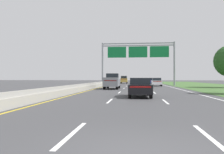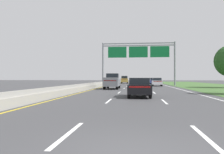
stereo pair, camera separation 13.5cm
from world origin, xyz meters
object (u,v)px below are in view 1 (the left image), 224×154
(car_white_right_lane_sedan, at_px, (157,82))
(car_gold_left_lane_suv, at_px, (124,80))
(car_blue_right_lane_sedan, at_px, (153,81))
(car_black_centre_lane_sedan, at_px, (140,87))
(overhead_sign_gantry, at_px, (138,54))
(pickup_truck_grey, at_px, (112,81))
(car_navy_right_lane_sedan, at_px, (149,81))

(car_white_right_lane_sedan, bearing_deg, car_gold_left_lane_suv, 21.89)
(car_blue_right_lane_sedan, bearing_deg, car_white_right_lane_sedan, 179.14)
(car_white_right_lane_sedan, relative_size, car_black_centre_lane_sedan, 1.01)
(car_blue_right_lane_sedan, bearing_deg, car_black_centre_lane_sedan, 173.73)
(car_gold_left_lane_suv, bearing_deg, car_blue_right_lane_sedan, -142.88)
(overhead_sign_gantry, height_order, car_gold_left_lane_suv, overhead_sign_gantry)
(pickup_truck_grey, distance_m, car_black_centre_lane_sedan, 13.55)
(car_black_centre_lane_sedan, bearing_deg, overhead_sign_gantry, -0.84)
(car_navy_right_lane_sedan, bearing_deg, car_black_centre_lane_sedan, 175.85)
(car_blue_right_lane_sedan, relative_size, car_white_right_lane_sedan, 0.99)
(car_navy_right_lane_sedan, height_order, car_white_right_lane_sedan, same)
(car_navy_right_lane_sedan, xyz_separation_m, car_white_right_lane_sedan, (0.21, -19.82, 0.00))
(pickup_truck_grey, distance_m, car_blue_right_lane_sedan, 23.55)
(overhead_sign_gantry, distance_m, car_blue_right_lane_sedan, 10.12)
(overhead_sign_gantry, bearing_deg, pickup_truck_grey, -104.29)
(car_gold_left_lane_suv, distance_m, car_black_centre_lane_sedan, 44.94)
(pickup_truck_grey, relative_size, car_black_centre_lane_sedan, 1.22)
(pickup_truck_grey, relative_size, car_gold_left_lane_suv, 1.14)
(overhead_sign_gantry, bearing_deg, car_white_right_lane_sedan, -38.53)
(overhead_sign_gantry, height_order, car_black_centre_lane_sedan, overhead_sign_gantry)
(overhead_sign_gantry, bearing_deg, car_blue_right_lane_sedan, 64.53)
(overhead_sign_gantry, distance_m, pickup_truck_grey, 16.11)
(car_blue_right_lane_sedan, xyz_separation_m, car_gold_left_lane_suv, (-7.39, 9.38, 0.28))
(overhead_sign_gantry, distance_m, car_white_right_lane_sedan, 7.17)
(car_blue_right_lane_sedan, xyz_separation_m, car_white_right_lane_sedan, (-0.10, -10.44, 0.00))
(car_navy_right_lane_sedan, distance_m, car_black_centre_lane_sedan, 44.92)
(pickup_truck_grey, height_order, car_blue_right_lane_sedan, pickup_truck_grey)
(overhead_sign_gantry, relative_size, car_gold_left_lane_suv, 3.18)
(car_white_right_lane_sedan, xyz_separation_m, car_black_centre_lane_sedan, (-3.60, -24.97, 0.00))
(pickup_truck_grey, bearing_deg, car_black_centre_lane_sedan, -164.64)
(pickup_truck_grey, relative_size, car_blue_right_lane_sedan, 1.23)
(overhead_sign_gantry, relative_size, car_black_centre_lane_sedan, 3.41)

